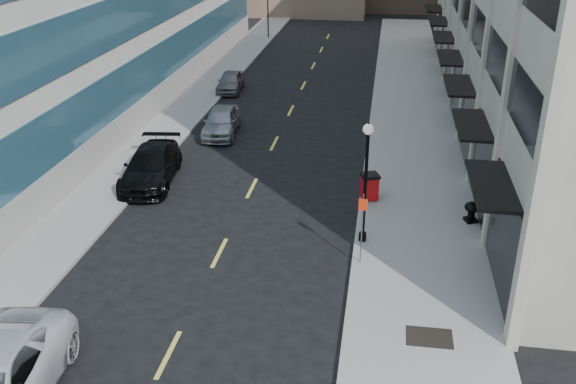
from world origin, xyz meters
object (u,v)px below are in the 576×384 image
(car_grey_sedan, at_px, (230,81))
(trash_bin, at_px, (370,186))
(sign_post, at_px, (362,220))
(car_black_pickup, at_px, (151,166))
(urn_planter, at_px, (472,210))
(lamppost, at_px, (366,173))
(car_silver_sedan, at_px, (221,121))

(car_grey_sedan, xyz_separation_m, trash_bin, (10.20, -16.49, 0.12))
(car_grey_sedan, relative_size, trash_bin, 3.32)
(trash_bin, height_order, sign_post, sign_post)
(car_black_pickup, xyz_separation_m, car_grey_sedan, (0.00, 15.83, -0.12))
(urn_planter, bearing_deg, trash_bin, 160.15)
(car_grey_sedan, bearing_deg, lamppost, -67.49)
(car_grey_sedan, distance_m, urn_planter, 23.05)
(car_silver_sedan, height_order, sign_post, sign_post)
(car_black_pickup, distance_m, urn_planter, 14.56)
(car_grey_sedan, height_order, trash_bin, car_grey_sedan)
(car_grey_sedan, height_order, sign_post, sign_post)
(trash_bin, distance_m, lamppost, 4.40)
(trash_bin, distance_m, urn_planter, 4.47)
(lamppost, bearing_deg, car_silver_sedan, 126.55)
(car_silver_sedan, distance_m, urn_planter, 15.75)
(car_silver_sedan, bearing_deg, trash_bin, -47.04)
(car_silver_sedan, distance_m, car_grey_sedan, 8.97)
(car_black_pickup, relative_size, sign_post, 2.01)
(car_black_pickup, height_order, car_silver_sedan, car_black_pickup)
(car_grey_sedan, bearing_deg, urn_planter, -55.30)
(trash_bin, relative_size, sign_post, 0.44)
(urn_planter, bearing_deg, sign_post, -137.59)
(car_black_pickup, distance_m, car_silver_sedan, 7.18)
(car_silver_sedan, relative_size, car_grey_sedan, 1.14)
(car_grey_sedan, relative_size, urn_planter, 4.56)
(lamppost, relative_size, sign_post, 1.78)
(car_silver_sedan, xyz_separation_m, urn_planter, (12.80, -9.18, -0.09))
(car_black_pickup, height_order, car_grey_sedan, car_black_pickup)
(trash_bin, height_order, urn_planter, trash_bin)
(car_black_pickup, bearing_deg, car_grey_sedan, 82.94)
(sign_post, bearing_deg, urn_planter, 45.56)
(car_silver_sedan, height_order, urn_planter, car_silver_sedan)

